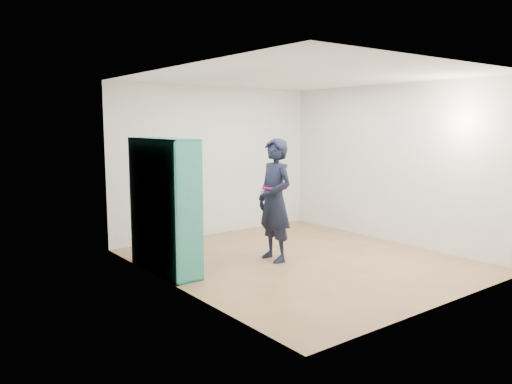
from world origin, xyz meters
TOP-DOWN VIEW (x-y plane):
  - floor at (0.00, 0.00)m, footprint 4.50×4.50m
  - ceiling at (0.00, 0.00)m, footprint 4.50×4.50m
  - wall_left at (-2.00, 0.00)m, footprint 0.02×4.50m
  - wall_right at (2.00, 0.00)m, footprint 0.02×4.50m
  - wall_back at (0.00, 2.25)m, footprint 4.00×0.02m
  - wall_front at (0.00, -2.25)m, footprint 4.00×0.02m
  - bookshelf at (-1.83, 0.70)m, footprint 0.39×1.33m
  - person at (-0.30, 0.25)m, footprint 0.45×0.66m
  - smartphone at (-0.43, 0.35)m, footprint 0.01×0.10m

SIDE VIEW (x-z plane):
  - floor at x=0.00m, z-range 0.00..0.00m
  - bookshelf at x=-1.83m, z-range -0.03..1.74m
  - person at x=-0.30m, z-range 0.00..1.76m
  - smartphone at x=-0.43m, z-range 0.93..1.06m
  - wall_left at x=-2.00m, z-range 0.00..2.60m
  - wall_right at x=2.00m, z-range 0.00..2.60m
  - wall_back at x=0.00m, z-range 0.00..2.60m
  - wall_front at x=0.00m, z-range 0.00..2.60m
  - ceiling at x=0.00m, z-range 2.60..2.60m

